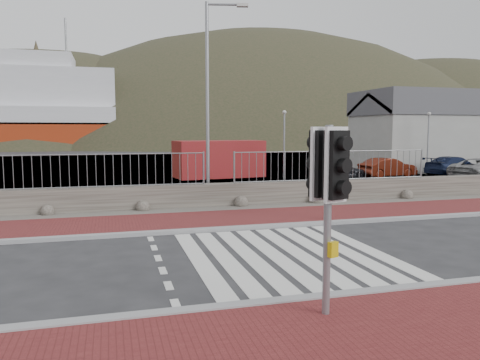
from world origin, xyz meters
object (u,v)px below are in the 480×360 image
object	(u,v)px
traffic_signal_near	(328,181)
car_c	(454,166)
streetlight	(211,92)
car_b	(388,168)
shipping_container	(219,159)
car_a	(340,170)
traffic_signal_far	(326,154)

from	to	relation	value
traffic_signal_near	car_c	bearing A→B (deg)	26.95
streetlight	car_b	bearing A→B (deg)	42.24
streetlight	shipping_container	distance (m)	11.29
car_b	shipping_container	bearing A→B (deg)	63.82
traffic_signal_near	car_a	size ratio (longest dim) A/B	0.92
traffic_signal_near	traffic_signal_far	size ratio (longest dim) A/B	1.00
traffic_signal_near	car_a	world-z (taller)	traffic_signal_near
car_b	car_c	bearing A→B (deg)	-100.43
streetlight	car_a	xyz separation A→B (m)	(9.31, 6.85, -3.87)
traffic_signal_near	streetlight	size ratio (longest dim) A/B	0.39
shipping_container	car_b	size ratio (longest dim) A/B	1.48
car_b	car_a	bearing A→B (deg)	88.04
traffic_signal_far	car_b	size ratio (longest dim) A/B	0.82
traffic_signal_far	car_a	bearing A→B (deg)	-124.51
streetlight	shipping_container	world-z (taller)	streetlight
car_a	car_b	distance (m)	3.51
traffic_signal_near	car_b	size ratio (longest dim) A/B	0.82
traffic_signal_far	car_c	bearing A→B (deg)	-146.49
car_c	car_a	bearing A→B (deg)	76.80
traffic_signal_near	traffic_signal_far	distance (m)	8.00
car_b	traffic_signal_far	bearing A→B (deg)	131.22
traffic_signal_near	car_b	bearing A→B (deg)	35.69
shipping_container	car_a	world-z (taller)	shipping_container
car_a	traffic_signal_far	bearing A→B (deg)	132.59
traffic_signal_near	streetlight	xyz separation A→B (m)	(0.69, 11.78, 2.25)
shipping_container	car_c	xyz separation A→B (m)	(14.84, -3.35, -0.51)
car_a	car_b	bearing A→B (deg)	-101.09
car_a	car_c	distance (m)	8.27
shipping_container	car_b	world-z (taller)	shipping_container
streetlight	shipping_container	size ratio (longest dim) A/B	1.43
shipping_container	car_c	size ratio (longest dim) A/B	1.26
shipping_container	car_c	world-z (taller)	shipping_container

